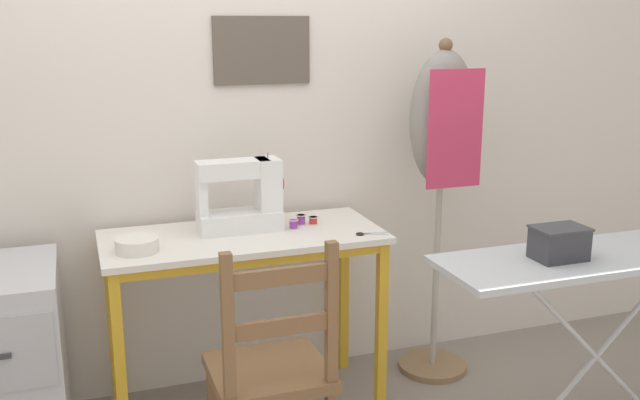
{
  "coord_description": "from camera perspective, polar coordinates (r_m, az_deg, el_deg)",
  "views": [
    {
      "loc": [
        -0.62,
        -2.44,
        1.61
      ],
      "look_at": [
        0.32,
        0.23,
        0.9
      ],
      "focal_mm": 40.0,
      "sensor_mm": 36.0,
      "label": 1
    }
  ],
  "objects": [
    {
      "name": "thread_spool_mid_table",
      "position": [
        2.99,
        -1.53,
        -1.58
      ],
      "size": [
        0.04,
        0.04,
        0.04
      ],
      "color": "purple",
      "rests_on": "sewing_table"
    },
    {
      "name": "thread_spool_near_machine",
      "position": [
        2.94,
        -2.14,
        -1.94
      ],
      "size": [
        0.04,
        0.04,
        0.04
      ],
      "color": "purple",
      "rests_on": "sewing_table"
    },
    {
      "name": "wooden_chair",
      "position": [
        2.5,
        -3.91,
        -13.72
      ],
      "size": [
        0.4,
        0.38,
        0.93
      ],
      "color": "brown",
      "rests_on": "ground_plane"
    },
    {
      "name": "sewing_machine",
      "position": [
        2.9,
        -6.1,
        0.23
      ],
      "size": [
        0.35,
        0.15,
        0.32
      ],
      "color": "white",
      "rests_on": "sewing_table"
    },
    {
      "name": "wall_back",
      "position": [
        3.09,
        -7.8,
        7.81
      ],
      "size": [
        10.0,
        0.07,
        2.55
      ],
      "color": "silver",
      "rests_on": "ground_plane"
    },
    {
      "name": "fabric_bowl",
      "position": [
        2.73,
        -14.43,
        -3.46
      ],
      "size": [
        0.16,
        0.16,
        0.05
      ],
      "color": "silver",
      "rests_on": "sewing_table"
    },
    {
      "name": "dress_form",
      "position": [
        3.18,
        9.74,
        4.78
      ],
      "size": [
        0.32,
        0.32,
        1.54
      ],
      "color": "#846647",
      "rests_on": "ground_plane"
    },
    {
      "name": "thread_spool_far_edge",
      "position": [
        3.0,
        -0.55,
        -1.65
      ],
      "size": [
        0.04,
        0.04,
        0.03
      ],
      "color": "red",
      "rests_on": "sewing_table"
    },
    {
      "name": "scissors",
      "position": [
        2.87,
        3.8,
        -2.73
      ],
      "size": [
        0.13,
        0.06,
        0.01
      ],
      "color": "silver",
      "rests_on": "sewing_table"
    },
    {
      "name": "ironing_board",
      "position": [
        2.79,
        21.89,
        -4.66
      ],
      "size": [
        1.28,
        0.38,
        0.81
      ],
      "color": "#ADB2B7",
      "rests_on": "ground_plane"
    },
    {
      "name": "sewing_table",
      "position": [
        2.91,
        -6.06,
        -4.79
      ],
      "size": [
        1.12,
        0.51,
        0.78
      ],
      "color": "silver",
      "rests_on": "ground_plane"
    },
    {
      "name": "filing_cabinet",
      "position": [
        2.94,
        -23.8,
        -12.04
      ],
      "size": [
        0.41,
        0.55,
        0.74
      ],
      "color": "#B7B7BC",
      "rests_on": "ground_plane"
    },
    {
      "name": "storage_box",
      "position": [
        2.62,
        18.59,
        -3.28
      ],
      "size": [
        0.19,
        0.13,
        0.12
      ],
      "color": "#333338",
      "rests_on": "ironing_board"
    }
  ]
}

